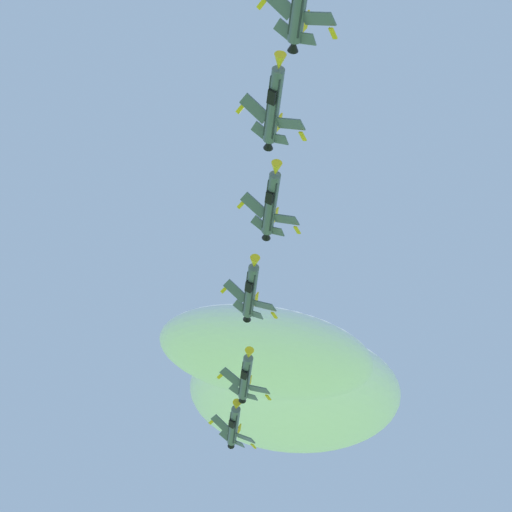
% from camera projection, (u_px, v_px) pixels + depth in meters
% --- Properties ---
extents(cloud_near_formation, '(62.81, 34.97, 19.06)m').
position_uv_depth(cloud_near_formation, '(269.00, 354.00, 276.99)').
color(cloud_near_formation, white).
extents(cloud_high_distant, '(85.80, 72.23, 34.77)m').
position_uv_depth(cloud_high_distant, '(296.00, 394.00, 393.23)').
color(cloud_high_distant, white).
extents(fighter_jet_left_wing, '(9.28, 15.80, 5.38)m').
position_uv_depth(fighter_jet_left_wing, '(274.00, 104.00, 127.58)').
color(fighter_jet_left_wing, '#4C5666').
extents(fighter_jet_right_wing, '(9.36, 15.80, 5.33)m').
position_uv_depth(fighter_jet_right_wing, '(271.00, 202.00, 143.32)').
color(fighter_jet_right_wing, '#4C5666').
extents(fighter_jet_left_outer, '(9.23, 15.80, 5.41)m').
position_uv_depth(fighter_jet_left_outer, '(251.00, 290.00, 156.77)').
color(fighter_jet_left_outer, '#4C5666').
extents(fighter_jet_right_outer, '(9.57, 15.80, 5.17)m').
position_uv_depth(fighter_jet_right_outer, '(246.00, 377.00, 171.55)').
color(fighter_jet_right_outer, '#4C5666').
extents(fighter_jet_trail_slot, '(9.13, 15.80, 5.47)m').
position_uv_depth(fighter_jet_trail_slot, '(234.00, 425.00, 184.28)').
color(fighter_jet_trail_slot, '#4C5666').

